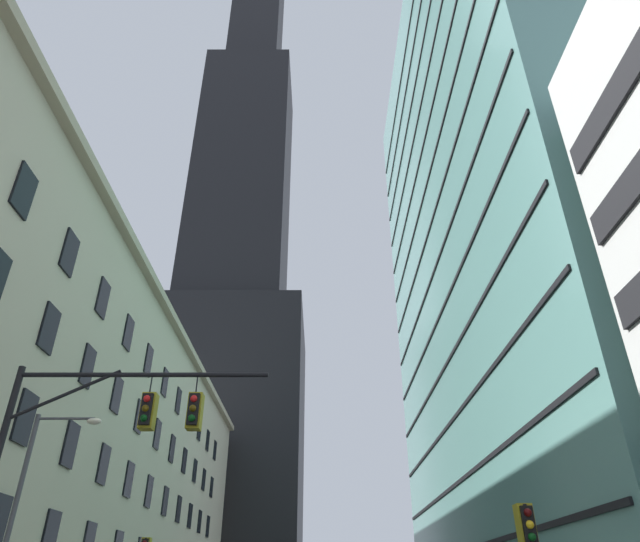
# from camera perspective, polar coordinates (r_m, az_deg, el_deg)

# --- Properties ---
(station_building) EXTENTS (15.83, 74.18, 22.54)m
(station_building) POSITION_cam_1_polar(r_m,az_deg,el_deg) (47.56, -26.63, -15.57)
(station_building) COLOR #BCAF93
(station_building) RESTS_ON ground
(dark_skyscraper) EXTENTS (28.07, 28.07, 219.00)m
(dark_skyscraper) POSITION_cam_1_polar(r_m,az_deg,el_deg) (118.29, -8.56, 3.37)
(dark_skyscraper) COLOR black
(dark_skyscraper) RESTS_ON ground
(glass_office_midrise) EXTENTS (19.43, 42.94, 58.65)m
(glass_office_midrise) POSITION_cam_1_polar(r_m,az_deg,el_deg) (50.98, 21.62, 5.08)
(glass_office_midrise) COLOR slate
(glass_office_midrise) RESTS_ON ground
(traffic_signal_mast) EXTENTS (7.54, 0.63, 7.34)m
(traffic_signal_mast) POSITION_cam_1_polar(r_m,az_deg,el_deg) (17.29, -21.54, -15.85)
(traffic_signal_mast) COLOR black
(traffic_signal_mast) RESTS_ON sidewalk_left
(traffic_light_near_right) EXTENTS (0.40, 0.63, 3.50)m
(traffic_light_near_right) POSITION_cam_1_polar(r_m,az_deg,el_deg) (16.37, 20.40, -24.04)
(traffic_light_near_right) COLOR black
(traffic_light_near_right) RESTS_ON sidewalk_right
(street_lamppost) EXTENTS (2.52, 0.32, 7.33)m
(street_lamppost) POSITION_cam_1_polar(r_m,az_deg,el_deg) (23.34, -28.06, -19.87)
(street_lamppost) COLOR #47474C
(street_lamppost) RESTS_ON sidewalk_left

